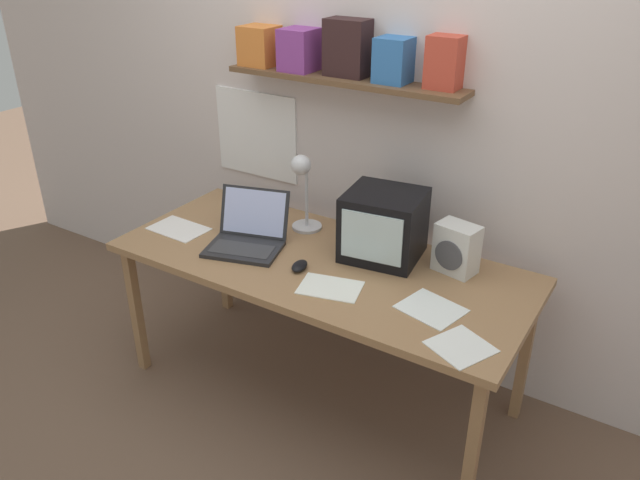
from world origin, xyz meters
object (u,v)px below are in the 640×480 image
desk_lamp (303,184)px  loose_paper_near_laptop (431,309)px  juice_glass (232,210)px  space_heater (456,249)px  crt_monitor (384,225)px  laptop (248,233)px  corner_desk (320,270)px  printed_handout (330,288)px  loose_paper_near_monitor (179,229)px  open_notebook (461,347)px  computer_mouse (299,266)px

desk_lamp → loose_paper_near_laptop: 0.89m
juice_glass → space_heater: size_ratio=0.69×
desk_lamp → space_heater: 0.78m
crt_monitor → laptop: crt_monitor is taller
corner_desk → juice_glass: 0.59m
desk_lamp → printed_handout: bearing=-52.4°
crt_monitor → printed_handout: 0.40m
juice_glass → loose_paper_near_monitor: (-0.18, -0.20, -0.06)m
printed_handout → loose_paper_near_monitor: (-0.91, 0.07, -0.00)m
crt_monitor → printed_handout: (-0.05, -0.36, -0.15)m
crt_monitor → open_notebook: 0.73m
corner_desk → computer_mouse: bearing=-105.3°
juice_glass → loose_paper_near_monitor: bearing=-132.0°
crt_monitor → juice_glass: bearing=178.9°
space_heater → printed_handout: (-0.38, -0.40, -0.11)m
laptop → printed_handout: laptop is taller
loose_paper_near_laptop → crt_monitor: bearing=141.3°
laptop → computer_mouse: size_ratio=3.55×
printed_handout → loose_paper_near_laptop: 0.42m
corner_desk → juice_glass: bearing=170.5°
crt_monitor → computer_mouse: 0.41m
laptop → desk_lamp: 0.34m
computer_mouse → desk_lamp: bearing=120.8°
computer_mouse → corner_desk: bearing=74.7°
desk_lamp → printed_handout: size_ratio=1.37×
printed_handout → computer_mouse: bearing=162.2°
printed_handout → space_heater: bearing=47.0°
crt_monitor → loose_paper_near_monitor: bearing=-170.9°
loose_paper_near_monitor → loose_paper_near_laptop: (1.33, 0.00, 0.00)m
crt_monitor → loose_paper_near_monitor: size_ratio=1.28×
space_heater → loose_paper_near_laptop: space_heater is taller
laptop → loose_paper_near_monitor: 0.40m
corner_desk → desk_lamp: size_ratio=4.75×
space_heater → computer_mouse: 0.67m
desk_lamp → open_notebook: 1.12m
desk_lamp → computer_mouse: desk_lamp is taller
computer_mouse → printed_handout: bearing=-17.8°
laptop → space_heater: 0.94m
juice_glass → desk_lamp: bearing=17.3°
crt_monitor → desk_lamp: (-0.44, 0.02, 0.10)m
crt_monitor → space_heater: 0.33m
laptop → space_heater: (0.90, 0.28, 0.05)m
laptop → computer_mouse: laptop is taller
open_notebook → loose_paper_near_monitor: (-1.51, 0.17, 0.00)m
corner_desk → laptop: size_ratio=4.58×
corner_desk → space_heater: bearing=22.8°
juice_glass → corner_desk: bearing=-9.5°
desk_lamp → computer_mouse: 0.44m
loose_paper_near_laptop → juice_glass: bearing=170.2°
corner_desk → loose_paper_near_monitor: (-0.75, -0.10, 0.06)m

